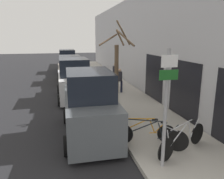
# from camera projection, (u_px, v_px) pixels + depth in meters

# --- Properties ---
(ground_plane) EXTENTS (80.00, 80.00, 0.00)m
(ground_plane) POSITION_uv_depth(u_px,v_px,m) (78.00, 97.00, 13.79)
(ground_plane) COLOR black
(sidewalk_curb) EXTENTS (3.20, 32.00, 0.15)m
(sidewalk_curb) POSITION_uv_depth(u_px,v_px,m) (109.00, 84.00, 17.01)
(sidewalk_curb) COLOR #ADA89E
(sidewalk_curb) RESTS_ON ground
(building_facade) EXTENTS (0.23, 32.00, 6.50)m
(building_facade) POSITION_uv_depth(u_px,v_px,m) (131.00, 43.00, 16.58)
(building_facade) COLOR #BCBCC1
(building_facade) RESTS_ON ground
(signpost) EXTENTS (0.51, 0.12, 3.24)m
(signpost) POSITION_uv_depth(u_px,v_px,m) (166.00, 105.00, 5.69)
(signpost) COLOR #939399
(signpost) RESTS_ON sidewalk_curb
(bicycle_0) EXTENTS (2.18, 1.08, 0.99)m
(bicycle_0) POSITION_uv_depth(u_px,v_px,m) (183.00, 140.00, 6.78)
(bicycle_0) COLOR black
(bicycle_0) RESTS_ON sidewalk_curb
(bicycle_1) EXTENTS (2.12, 1.31, 0.96)m
(bicycle_1) POSITION_uv_depth(u_px,v_px,m) (149.00, 135.00, 7.08)
(bicycle_1) COLOR black
(bicycle_1) RESTS_ON sidewalk_curb
(bicycle_2) EXTENTS (2.14, 0.84, 0.85)m
(bicycle_2) POSITION_uv_depth(u_px,v_px,m) (142.00, 131.00, 7.52)
(bicycle_2) COLOR black
(bicycle_2) RESTS_ON sidewalk_curb
(parked_car_0) EXTENTS (2.04, 4.44, 2.50)m
(parked_car_0) POSITION_uv_depth(u_px,v_px,m) (89.00, 107.00, 8.15)
(parked_car_0) COLOR #51565B
(parked_car_0) RESTS_ON ground
(parked_car_1) EXTENTS (2.05, 4.32, 2.46)m
(parked_car_1) POSITION_uv_depth(u_px,v_px,m) (74.00, 81.00, 13.14)
(parked_car_1) COLOR silver
(parked_car_1) RESTS_ON ground
(parked_car_2) EXTENTS (2.10, 4.13, 2.20)m
(parked_car_2) POSITION_uv_depth(u_px,v_px,m) (70.00, 70.00, 18.23)
(parked_car_2) COLOR gray
(parked_car_2) RESTS_ON ground
(parked_car_3) EXTENTS (1.97, 4.59, 2.38)m
(parked_car_3) POSITION_uv_depth(u_px,v_px,m) (67.00, 62.00, 23.48)
(parked_car_3) COLOR navy
(parked_car_3) RESTS_ON ground
(pedestrian_near) EXTENTS (0.41, 0.35, 1.56)m
(pedestrian_near) POSITION_uv_depth(u_px,v_px,m) (120.00, 79.00, 14.06)
(pedestrian_near) COLOR #1E2338
(pedestrian_near) RESTS_ON sidewalk_curb
(pedestrian_far) EXTENTS (0.47, 0.40, 1.81)m
(pedestrian_far) POSITION_uv_depth(u_px,v_px,m) (116.00, 74.00, 15.13)
(pedestrian_far) COLOR #333338
(pedestrian_far) RESTS_ON sidewalk_curb
(street_tree) EXTENTS (1.61, 1.53, 4.26)m
(street_tree) POSITION_uv_depth(u_px,v_px,m) (117.00, 70.00, 10.04)
(street_tree) COLOR brown
(street_tree) RESTS_ON sidewalk_curb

